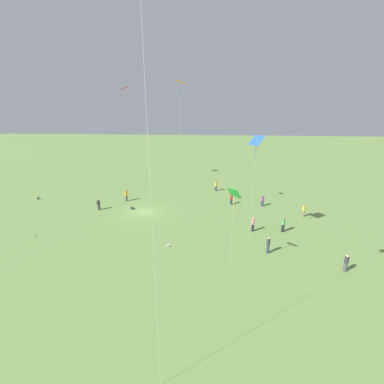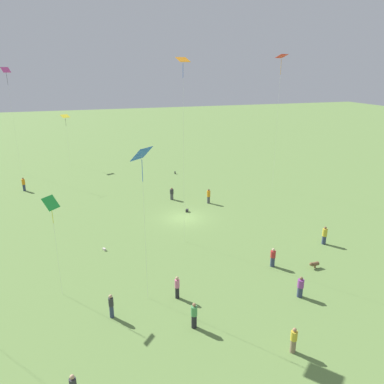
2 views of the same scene
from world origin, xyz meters
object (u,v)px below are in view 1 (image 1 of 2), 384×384
Objects in this scene: person_7 at (231,199)px; dog_0 at (238,196)px; person_0 at (304,211)px; person_4 at (262,201)px; person_1 at (126,195)px; person_10 at (283,225)px; kite_2 at (234,195)px; picnic_bag_1 at (132,208)px; person_3 at (99,205)px; kite_4 at (256,143)px; person_9 at (268,245)px; kite_5 at (125,92)px; person_6 at (253,224)px; kite_6 at (180,89)px; person_2 at (216,186)px; picnic_bag_2 at (168,246)px; person_5 at (346,263)px; picnic_bag_0 at (38,198)px.

dog_0 is at bearing -67.03° from person_7.
person_0 is 5.98m from person_4.
person_1 reaches higher than person_10.
kite_2 is 15.14× the size of picnic_bag_1.
kite_4 is at bearing -23.64° from person_3.
kite_2 is at bearing 88.10° from person_9.
person_0 is at bearing 93.98° from kite_5.
person_10 is 34.81m from kite_5.
person_6 is at bearing -67.67° from person_4.
person_4 is at bearing 4.31° from person_3.
person_2 is at bearing 13.46° from kite_6.
person_3 is 23.10m from kite_2.
person_0 is 22.20m from kite_6.
kite_2 is 10.02m from picnic_bag_2.
person_10 reaches higher than picnic_bag_1.
person_5 is (-4.49, 15.97, 0.01)m from person_4.
person_9 is at bearing 158.20° from picnic_bag_0.
picnic_bag_0 is at bearing 110.21° from kite_6.
kite_6 is 19.31× the size of dog_0.
person_2 is 1.02× the size of person_6.
person_5 is 0.21× the size of kite_2.
kite_6 is (12.32, -2.95, 14.99)m from person_10.
person_10 reaches higher than person_9.
kite_4 is at bearing -118.19° from person_5.
person_10 reaches higher than picnic_bag_2.
person_0 reaches higher than person_5.
kite_2 is 19.41× the size of picnic_bag_2.
person_4 is 0.99× the size of person_7.
picnic_bag_1 is (11.98, 10.07, -0.73)m from person_2.
kite_4 reaches higher than person_10.
person_9 is at bearing -136.02° from person_0.
kite_6 reaches higher than person_4.
person_7 is at bearing -179.36° from picnic_bag_0.
person_1 is 1.06× the size of person_9.
person_0 is at bearing 88.60° from person_6.
picnic_bag_0 is at bearing -102.83° from kite_4.
person_6 is 2.01× the size of dog_0.
picnic_bag_1 reaches higher than picnic_bag_2.
picnic_bag_1 is (17.13, -10.46, -0.74)m from person_9.
picnic_bag_0 is at bearing -10.16° from picnic_bag_1.
kite_4 is at bearing -25.25° from kite_2.
kite_4 reaches higher than picnic_bag_1.
kite_5 is at bearing 16.41° from person_7.
picnic_bag_2 is at bearing -162.73° from person_0.
person_5 is 3.23× the size of picnic_bag_1.
kite_4 reaches higher than person_3.
person_2 reaches higher than person_0.
dog_0 is at bearing 126.29° from person_0.
person_3 reaches higher than picnic_bag_2.
person_10 is at bearing -70.14° from person_9.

